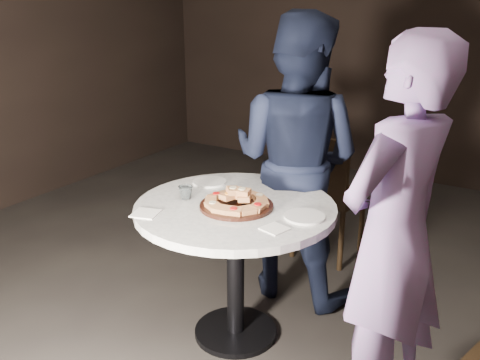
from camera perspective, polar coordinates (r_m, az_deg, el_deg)
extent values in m
plane|color=black|center=(3.37, -0.45, -16.21)|extent=(7.00, 7.00, 0.00)
cylinder|color=black|center=(3.37, -0.46, -15.83)|extent=(0.66, 0.66, 0.03)
cylinder|color=black|center=(3.16, -0.48, -9.78)|extent=(0.13, 0.13, 0.78)
cylinder|color=silver|center=(2.99, -0.50, -3.03)|extent=(1.50, 1.50, 0.05)
cylinder|color=black|center=(2.94, -0.38, -2.77)|extent=(0.49, 0.49, 0.02)
cube|color=#B97947|center=(2.85, 1.90, -2.92)|extent=(0.07, 0.09, 0.04)
cylinder|color=red|center=(2.85, 1.91, -2.58)|extent=(0.04, 0.04, 0.01)
cube|color=#B97947|center=(2.92, 2.36, -2.42)|extent=(0.11, 0.11, 0.04)
cube|color=#B97947|center=(2.98, 2.08, -1.91)|extent=(0.11, 0.10, 0.04)
cylinder|color=beige|center=(2.98, 2.08, -1.59)|extent=(0.06, 0.06, 0.01)
cube|color=#B97947|center=(3.03, 1.17, -1.54)|extent=(0.10, 0.08, 0.04)
cube|color=#B97947|center=(3.06, -0.11, -1.37)|extent=(0.10, 0.09, 0.04)
cylinder|color=red|center=(3.05, -0.11, -1.05)|extent=(0.05, 0.05, 0.01)
cube|color=#B97947|center=(3.05, -1.46, -1.45)|extent=(0.10, 0.11, 0.04)
cube|color=#B97947|center=(3.01, -2.55, -1.75)|extent=(0.08, 0.10, 0.04)
cylinder|color=red|center=(3.00, -2.55, -1.43)|extent=(0.05, 0.05, 0.01)
cube|color=#B97947|center=(2.94, -3.10, -2.22)|extent=(0.10, 0.11, 0.04)
cube|color=#B97947|center=(2.88, -2.93, -2.74)|extent=(0.11, 0.10, 0.04)
cylinder|color=beige|center=(2.87, -2.94, -2.41)|extent=(0.05, 0.05, 0.01)
cube|color=#B97947|center=(2.82, -2.05, -3.17)|extent=(0.09, 0.07, 0.04)
cube|color=#B97947|center=(2.80, -0.68, -3.37)|extent=(0.10, 0.09, 0.04)
cylinder|color=red|center=(2.79, -0.68, -3.02)|extent=(0.05, 0.05, 0.01)
cube|color=#B97947|center=(2.81, 0.79, -3.27)|extent=(0.10, 0.11, 0.04)
cube|color=#B97947|center=(2.91, 0.49, -1.90)|extent=(0.10, 0.11, 0.04)
cylinder|color=#2D6B1E|center=(2.90, 0.49, -1.56)|extent=(0.05, 0.05, 0.01)
cube|color=#B97947|center=(2.96, -0.19, -1.52)|extent=(0.08, 0.10, 0.03)
cylinder|color=beige|center=(2.95, -0.19, -1.19)|extent=(0.05, 0.05, 0.01)
cube|color=#B97947|center=(2.93, -1.25, -1.76)|extent=(0.09, 0.10, 0.04)
cylinder|color=orange|center=(2.92, -1.25, -1.43)|extent=(0.05, 0.05, 0.01)
cube|color=#B97947|center=(2.93, -0.75, -1.16)|extent=(0.11, 0.11, 0.04)
cylinder|color=beige|center=(2.92, -0.75, -0.82)|extent=(0.06, 0.06, 0.01)
cube|color=#B97947|center=(2.91, 0.23, -1.28)|extent=(0.10, 0.08, 0.04)
cylinder|color=beige|center=(2.90, 0.23, -0.95)|extent=(0.05, 0.05, 0.01)
cylinder|color=white|center=(3.32, -3.28, -0.20)|extent=(0.24, 0.24, 0.01)
cylinder|color=white|center=(2.82, 6.89, -3.89)|extent=(0.29, 0.29, 0.01)
imported|color=silver|center=(3.06, -5.83, -1.34)|extent=(0.10, 0.10, 0.08)
cube|color=white|center=(2.89, -10.04, -3.53)|extent=(0.17, 0.17, 0.01)
cube|color=white|center=(2.68, 3.73, -5.20)|extent=(0.15, 0.15, 0.01)
cube|color=black|center=(4.17, 9.53, -1.49)|extent=(0.49, 0.49, 0.04)
cube|color=black|center=(3.88, 8.28, 0.96)|extent=(0.47, 0.06, 0.50)
cylinder|color=black|center=(4.37, 12.86, -4.31)|extent=(0.04, 0.04, 0.50)
cylinder|color=black|center=(4.51, 8.11, -3.24)|extent=(0.04, 0.04, 0.50)
cylinder|color=black|center=(4.02, 10.74, -6.24)|extent=(0.04, 0.04, 0.50)
cylinder|color=black|center=(4.18, 5.67, -5.00)|extent=(0.04, 0.04, 0.50)
imported|color=black|center=(3.49, 5.96, 2.12)|extent=(0.92, 0.72, 1.87)
imported|color=slate|center=(2.55, 16.14, -5.68)|extent=(0.63, 0.77, 1.83)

